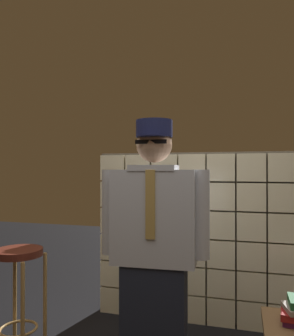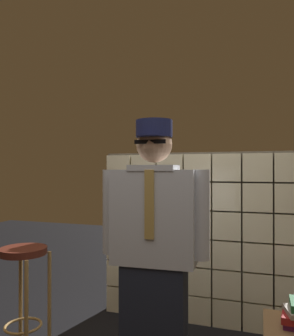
% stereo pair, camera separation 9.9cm
% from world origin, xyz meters
% --- Properties ---
extents(glass_block_wall, '(1.83, 0.10, 1.57)m').
position_xyz_m(glass_block_wall, '(-0.00, 1.47, 0.77)').
color(glass_block_wall, beige).
rests_on(glass_block_wall, ground).
extents(standing_person, '(0.68, 0.29, 1.70)m').
position_xyz_m(standing_person, '(-0.08, 0.37, 0.88)').
color(standing_person, '#1E2333').
rests_on(standing_person, ground).
extents(bar_stool, '(0.34, 0.34, 0.82)m').
position_xyz_m(bar_stool, '(-1.11, 0.45, 0.61)').
color(bar_stool, '#592319').
rests_on(bar_stool, ground).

